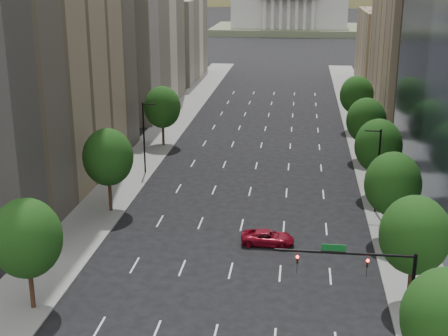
% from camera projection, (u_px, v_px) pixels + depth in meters
% --- Properties ---
extents(sidewalk_left, '(6.00, 200.00, 0.15)m').
position_uv_depth(sidewalk_left, '(119.00, 185.00, 73.88)').
color(sidewalk_left, slate).
rests_on(sidewalk_left, ground).
extents(sidewalk_right, '(6.00, 200.00, 0.15)m').
position_uv_depth(sidewalk_right, '(388.00, 196.00, 70.30)').
color(sidewalk_right, slate).
rests_on(sidewalk_right, ground).
extents(midrise_cream_left, '(14.00, 30.00, 35.00)m').
position_uv_depth(midrise_cream_left, '(129.00, 10.00, 110.40)').
color(midrise_cream_left, beige).
rests_on(midrise_cream_left, ground).
extents(filler_left, '(14.00, 26.00, 18.00)m').
position_uv_depth(filler_left, '(169.00, 39.00, 144.20)').
color(filler_left, beige).
rests_on(filler_left, ground).
extents(parking_tan_right, '(14.00, 30.00, 30.00)m').
position_uv_depth(parking_tan_right, '(424.00, 29.00, 102.55)').
color(parking_tan_right, '#8C7759').
rests_on(parking_tan_right, ground).
extents(filler_right, '(14.00, 26.00, 16.00)m').
position_uv_depth(filler_right, '(393.00, 48.00, 135.89)').
color(filler_right, '#8C7759').
rests_on(filler_right, ground).
extents(tree_right_0, '(5.20, 5.20, 8.39)m').
position_uv_depth(tree_right_0, '(446.00, 318.00, 35.75)').
color(tree_right_0, '#382316').
rests_on(tree_right_0, ground).
extents(tree_right_1, '(5.20, 5.20, 8.75)m').
position_uv_depth(tree_right_1, '(415.00, 235.00, 46.05)').
color(tree_right_1, '#382316').
rests_on(tree_right_1, ground).
extents(tree_right_2, '(5.20, 5.20, 8.61)m').
position_uv_depth(tree_right_2, '(393.00, 184.00, 57.45)').
color(tree_right_2, '#382316').
rests_on(tree_right_2, ground).
extents(tree_right_3, '(5.20, 5.20, 8.89)m').
position_uv_depth(tree_right_3, '(378.00, 146.00, 68.72)').
color(tree_right_3, '#382316').
rests_on(tree_right_3, ground).
extents(tree_right_4, '(5.20, 5.20, 8.46)m').
position_uv_depth(tree_right_4, '(366.00, 121.00, 82.10)').
color(tree_right_4, '#382316').
rests_on(tree_right_4, ground).
extents(tree_right_5, '(5.20, 5.20, 8.75)m').
position_uv_depth(tree_right_5, '(357.00, 95.00, 97.15)').
color(tree_right_5, '#382316').
rests_on(tree_right_5, ground).
extents(tree_left_0, '(5.20, 5.20, 8.75)m').
position_uv_depth(tree_left_0, '(27.00, 238.00, 45.50)').
color(tree_left_0, '#382316').
rests_on(tree_left_0, ground).
extents(tree_left_1, '(5.20, 5.20, 8.97)m').
position_uv_depth(tree_left_1, '(108.00, 157.00, 64.36)').
color(tree_left_1, '#382316').
rests_on(tree_left_1, ground).
extents(tree_left_2, '(5.20, 5.20, 8.68)m').
position_uv_depth(tree_left_2, '(162.00, 107.00, 89.05)').
color(tree_left_2, '#382316').
rests_on(tree_left_2, ground).
extents(streetlight_rn, '(1.70, 0.20, 9.00)m').
position_uv_depth(streetlight_rn, '(377.00, 169.00, 64.37)').
color(streetlight_rn, black).
rests_on(streetlight_rn, ground).
extents(streetlight_ln, '(1.70, 0.20, 9.00)m').
position_uv_depth(streetlight_ln, '(144.00, 136.00, 76.93)').
color(streetlight_ln, black).
rests_on(streetlight_ln, ground).
extents(traffic_signal, '(9.12, 0.40, 7.38)m').
position_uv_depth(traffic_signal, '(374.00, 278.00, 40.95)').
color(traffic_signal, black).
rests_on(traffic_signal, ground).
extents(capitol, '(60.00, 40.00, 35.20)m').
position_uv_depth(capitol, '(289.00, 11.00, 249.03)').
color(capitol, '#596647').
rests_on(capitol, ground).
extents(foothills, '(720.00, 413.00, 263.00)m').
position_uv_depth(foothills, '(333.00, 38.00, 589.93)').
color(foothills, olive).
rests_on(foothills, ground).
extents(car_red_far, '(4.90, 2.28, 1.36)m').
position_uv_depth(car_red_far, '(268.00, 238.00, 58.07)').
color(car_red_far, maroon).
rests_on(car_red_far, ground).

